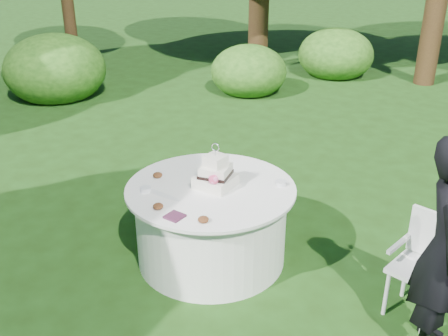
{
  "coord_description": "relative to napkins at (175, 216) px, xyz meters",
  "views": [
    {
      "loc": [
        2.58,
        -3.39,
        2.93
      ],
      "look_at": [
        0.15,
        0.0,
        1.0
      ],
      "focal_mm": 42.0,
      "sensor_mm": 36.0,
      "label": 1
    }
  ],
  "objects": [
    {
      "name": "guest",
      "position": [
        1.96,
        0.64,
        0.08
      ],
      "size": [
        0.57,
        0.72,
        1.73
      ],
      "primitive_type": "imported",
      "rotation": [
        0.0,
        0.0,
        1.85
      ],
      "color": "black",
      "rests_on": "ground"
    },
    {
      "name": "votives",
      "position": [
        -0.16,
        0.77,
        0.01
      ],
      "size": [
        1.02,
        1.0,
        0.04
      ],
      "color": "silver",
      "rests_on": "table"
    },
    {
      "name": "ground",
      "position": [
        -0.09,
        0.61,
        -0.78
      ],
      "size": [
        80.0,
        80.0,
        0.0
      ],
      "primitive_type": "plane",
      "color": "#1A360E",
      "rests_on": "ground"
    },
    {
      "name": "feather_plume",
      "position": [
        -0.38,
        0.23,
        -0.0
      ],
      "size": [
        0.48,
        0.07,
        0.01
      ],
      "primitive_type": "ellipsoid",
      "color": "silver",
      "rests_on": "table"
    },
    {
      "name": "petal_cups",
      "position": [
        -0.2,
        0.19,
        0.02
      ],
      "size": [
        0.94,
        0.54,
        0.05
      ],
      "color": "#562D16",
      "rests_on": "table"
    },
    {
      "name": "napkins",
      "position": [
        0.0,
        0.0,
        0.0
      ],
      "size": [
        0.14,
        0.14,
        0.02
      ],
      "primitive_type": "cube",
      "color": "#4A1F37",
      "rests_on": "table"
    },
    {
      "name": "table",
      "position": [
        -0.09,
        0.61,
        -0.39
      ],
      "size": [
        1.56,
        1.56,
        0.77
      ],
      "color": "white",
      "rests_on": "ground"
    },
    {
      "name": "chair",
      "position": [
        1.76,
        1.0,
        -0.26
      ],
      "size": [
        0.47,
        0.46,
        0.88
      ],
      "color": "white",
      "rests_on": "ground"
    },
    {
      "name": "cake",
      "position": [
        -0.06,
        0.65,
        0.1
      ],
      "size": [
        0.34,
        0.34,
        0.43
      ],
      "color": "silver",
      "rests_on": "table"
    }
  ]
}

